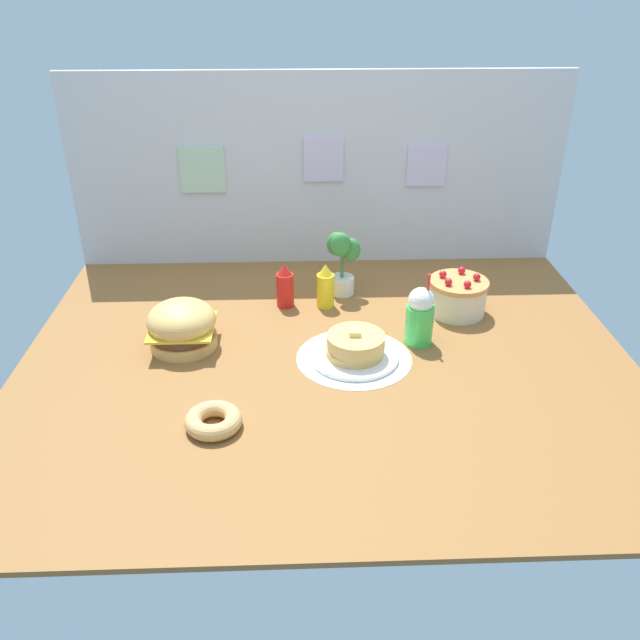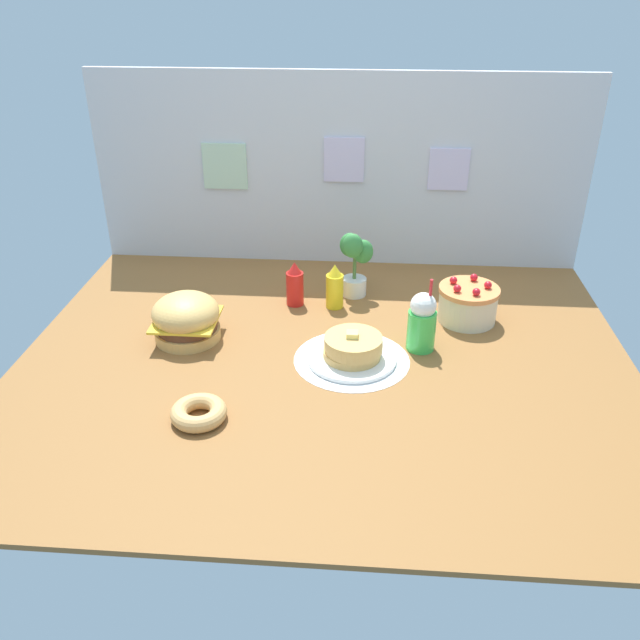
{
  "view_description": "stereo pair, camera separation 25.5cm",
  "coord_description": "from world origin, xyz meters",
  "px_view_note": "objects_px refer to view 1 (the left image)",
  "views": [
    {
      "loc": [
        -0.11,
        -2.15,
        1.36
      ],
      "look_at": [
        -0.02,
        0.09,
        0.13
      ],
      "focal_mm": 36.84,
      "sensor_mm": 36.0,
      "label": 1
    },
    {
      "loc": [
        0.15,
        -2.14,
        1.36
      ],
      "look_at": [
        -0.02,
        0.09,
        0.13
      ],
      "focal_mm": 36.84,
      "sensor_mm": 36.0,
      "label": 2
    }
  ],
  "objects_px": {
    "burger": "(182,326)",
    "mustard_bottle": "(325,287)",
    "layer_cake": "(458,296)",
    "ketchup_bottle": "(285,286)",
    "donut_pink_glaze": "(213,420)",
    "cream_soda_cup": "(420,316)",
    "pancake_stack": "(355,348)",
    "potted_plant": "(342,260)"
  },
  "relations": [
    {
      "from": "pancake_stack",
      "to": "layer_cake",
      "type": "xyz_separation_m",
      "value": [
        0.48,
        0.36,
        0.03
      ]
    },
    {
      "from": "burger",
      "to": "donut_pink_glaze",
      "type": "distance_m",
      "value": 0.56
    },
    {
      "from": "pancake_stack",
      "to": "ketchup_bottle",
      "type": "relative_size",
      "value": 1.7
    },
    {
      "from": "burger",
      "to": "cream_soda_cup",
      "type": "relative_size",
      "value": 0.88
    },
    {
      "from": "mustard_bottle",
      "to": "donut_pink_glaze",
      "type": "bearing_deg",
      "value": -115.46
    },
    {
      "from": "layer_cake",
      "to": "potted_plant",
      "type": "xyz_separation_m",
      "value": [
        -0.49,
        0.21,
        0.09
      ]
    },
    {
      "from": "cream_soda_cup",
      "to": "pancake_stack",
      "type": "bearing_deg",
      "value": -156.92
    },
    {
      "from": "ketchup_bottle",
      "to": "burger",
      "type": "bearing_deg",
      "value": -140.17
    },
    {
      "from": "burger",
      "to": "layer_cake",
      "type": "xyz_separation_m",
      "value": [
        1.15,
        0.24,
        -0.01
      ]
    },
    {
      "from": "burger",
      "to": "layer_cake",
      "type": "relative_size",
      "value": 1.06
    },
    {
      "from": "mustard_bottle",
      "to": "ketchup_bottle",
      "type": "bearing_deg",
      "value": 176.05
    },
    {
      "from": "burger",
      "to": "layer_cake",
      "type": "bearing_deg",
      "value": 11.97
    },
    {
      "from": "burger",
      "to": "donut_pink_glaze",
      "type": "relative_size",
      "value": 1.43
    },
    {
      "from": "donut_pink_glaze",
      "to": "cream_soda_cup",
      "type": "bearing_deg",
      "value": 34.35
    },
    {
      "from": "ketchup_bottle",
      "to": "mustard_bottle",
      "type": "distance_m",
      "value": 0.18
    },
    {
      "from": "pancake_stack",
      "to": "mustard_bottle",
      "type": "height_order",
      "value": "mustard_bottle"
    },
    {
      "from": "mustard_bottle",
      "to": "layer_cake",
      "type": "bearing_deg",
      "value": -7.94
    },
    {
      "from": "potted_plant",
      "to": "layer_cake",
      "type": "bearing_deg",
      "value": -23.0
    },
    {
      "from": "burger",
      "to": "donut_pink_glaze",
      "type": "height_order",
      "value": "burger"
    },
    {
      "from": "burger",
      "to": "layer_cake",
      "type": "height_order",
      "value": "burger"
    },
    {
      "from": "pancake_stack",
      "to": "donut_pink_glaze",
      "type": "distance_m",
      "value": 0.65
    },
    {
      "from": "potted_plant",
      "to": "donut_pink_glaze",
      "type": "bearing_deg",
      "value": -116.5
    },
    {
      "from": "burger",
      "to": "pancake_stack",
      "type": "bearing_deg",
      "value": -10.11
    },
    {
      "from": "layer_cake",
      "to": "ketchup_bottle",
      "type": "xyz_separation_m",
      "value": [
        -0.75,
        0.09,
        0.02
      ]
    },
    {
      "from": "burger",
      "to": "mustard_bottle",
      "type": "relative_size",
      "value": 1.33
    },
    {
      "from": "burger",
      "to": "potted_plant",
      "type": "bearing_deg",
      "value": 34.22
    },
    {
      "from": "layer_cake",
      "to": "mustard_bottle",
      "type": "distance_m",
      "value": 0.58
    },
    {
      "from": "ketchup_bottle",
      "to": "mustard_bottle",
      "type": "bearing_deg",
      "value": -3.95
    },
    {
      "from": "ketchup_bottle",
      "to": "donut_pink_glaze",
      "type": "bearing_deg",
      "value": -104.81
    },
    {
      "from": "ketchup_bottle",
      "to": "pancake_stack",
      "type": "bearing_deg",
      "value": -59.21
    },
    {
      "from": "cream_soda_cup",
      "to": "potted_plant",
      "type": "xyz_separation_m",
      "value": [
        -0.28,
        0.46,
        0.05
      ]
    },
    {
      "from": "layer_cake",
      "to": "donut_pink_glaze",
      "type": "height_order",
      "value": "layer_cake"
    },
    {
      "from": "ketchup_bottle",
      "to": "potted_plant",
      "type": "distance_m",
      "value": 0.29
    },
    {
      "from": "pancake_stack",
      "to": "mustard_bottle",
      "type": "bearing_deg",
      "value": 101.98
    },
    {
      "from": "ketchup_bottle",
      "to": "mustard_bottle",
      "type": "height_order",
      "value": "same"
    },
    {
      "from": "burger",
      "to": "mustard_bottle",
      "type": "height_order",
      "value": "mustard_bottle"
    },
    {
      "from": "cream_soda_cup",
      "to": "potted_plant",
      "type": "distance_m",
      "value": 0.54
    },
    {
      "from": "cream_soda_cup",
      "to": "burger",
      "type": "bearing_deg",
      "value": 179.56
    },
    {
      "from": "layer_cake",
      "to": "cream_soda_cup",
      "type": "height_order",
      "value": "cream_soda_cup"
    },
    {
      "from": "pancake_stack",
      "to": "ketchup_bottle",
      "type": "height_order",
      "value": "ketchup_bottle"
    },
    {
      "from": "mustard_bottle",
      "to": "potted_plant",
      "type": "relative_size",
      "value": 0.66
    },
    {
      "from": "burger",
      "to": "donut_pink_glaze",
      "type": "xyz_separation_m",
      "value": [
        0.17,
        -0.53,
        -0.06
      ]
    }
  ]
}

